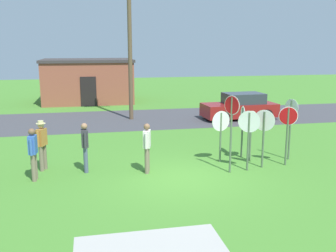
# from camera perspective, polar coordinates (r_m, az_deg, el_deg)

# --- Properties ---
(ground_plane) EXTENTS (80.00, 80.00, 0.00)m
(ground_plane) POSITION_cam_1_polar(r_m,az_deg,el_deg) (12.32, 1.64, -7.96)
(ground_plane) COLOR #47842D
(street_asphalt) EXTENTS (60.00, 6.40, 0.01)m
(street_asphalt) POSITION_cam_1_polar(r_m,az_deg,el_deg) (22.26, -4.52, 1.07)
(street_asphalt) COLOR #424247
(street_asphalt) RESTS_ON ground
(building_background) EXTENTS (6.71, 5.10, 3.23)m
(building_background) POSITION_cam_1_polar(r_m,az_deg,el_deg) (29.75, -11.95, 6.74)
(building_background) COLOR brown
(building_background) RESTS_ON ground
(utility_pole) EXTENTS (1.80, 0.24, 8.91)m
(utility_pole) POSITION_cam_1_polar(r_m,az_deg,el_deg) (21.88, -5.79, 13.07)
(utility_pole) COLOR brown
(utility_pole) RESTS_ON ground
(parked_car_on_street) EXTENTS (4.39, 2.19, 1.51)m
(parked_car_on_street) POSITION_cam_1_polar(r_m,az_deg,el_deg) (22.60, 10.84, 2.82)
(parked_car_on_street) COLOR maroon
(parked_car_on_street) RESTS_ON ground
(stop_sign_rear_left) EXTENTS (0.58, 0.47, 2.06)m
(stop_sign_rear_left) POSITION_cam_1_polar(r_m,az_deg,el_deg) (13.48, 14.25, -0.39)
(stop_sign_rear_left) COLOR #51664C
(stop_sign_rear_left) RESTS_ON ground
(stop_sign_nearest) EXTENTS (0.64, 0.36, 1.88)m
(stop_sign_nearest) POSITION_cam_1_polar(r_m,az_deg,el_deg) (14.24, 12.39, -0.17)
(stop_sign_nearest) COLOR #51664C
(stop_sign_nearest) RESTS_ON ground
(stop_sign_rear_right) EXTENTS (0.65, 0.38, 2.08)m
(stop_sign_rear_right) POSITION_cam_1_polar(r_m,az_deg,el_deg) (13.04, 12.09, -0.62)
(stop_sign_rear_right) COLOR #51664C
(stop_sign_rear_right) RESTS_ON ground
(stop_sign_low_front) EXTENTS (0.31, 0.57, 2.62)m
(stop_sign_low_front) POSITION_cam_1_polar(r_m,az_deg,el_deg) (12.63, 9.53, 0.57)
(stop_sign_low_front) COLOR #51664C
(stop_sign_low_front) RESTS_ON ground
(stop_sign_leaning_right) EXTENTS (0.72, 0.20, 1.91)m
(stop_sign_leaning_right) POSITION_cam_1_polar(r_m,az_deg,el_deg) (13.85, 7.96, -0.25)
(stop_sign_leaning_right) COLOR #51664C
(stop_sign_leaning_right) RESTS_ON ground
(stop_sign_far_back) EXTENTS (0.61, 0.27, 2.13)m
(stop_sign_far_back) POSITION_cam_1_polar(r_m,az_deg,el_deg) (13.97, 17.59, -0.03)
(stop_sign_far_back) COLOR #51664C
(stop_sign_far_back) RESTS_ON ground
(stop_sign_center_cluster) EXTENTS (0.16, 0.78, 1.99)m
(stop_sign_center_cluster) POSITION_cam_1_polar(r_m,az_deg,el_deg) (14.62, 11.19, 0.52)
(stop_sign_center_cluster) COLOR #51664C
(stop_sign_center_cluster) RESTS_ON ground
(stop_sign_leaning_left) EXTENTS (0.22, 0.59, 2.30)m
(stop_sign_leaning_left) POSITION_cam_1_polar(r_m,az_deg,el_deg) (14.71, 18.02, 0.91)
(stop_sign_leaning_left) COLOR #51664C
(stop_sign_leaning_left) RESTS_ON ground
(person_holding_notes) EXTENTS (0.25, 0.57, 1.69)m
(person_holding_notes) POSITION_cam_1_polar(r_m,az_deg,el_deg) (12.64, -19.68, -3.63)
(person_holding_notes) COLOR #7A6B56
(person_holding_notes) RESTS_ON ground
(person_near_signs) EXTENTS (0.31, 0.55, 1.69)m
(person_near_signs) POSITION_cam_1_polar(r_m,az_deg,el_deg) (12.66, -3.19, -2.91)
(person_near_signs) COLOR #7A6B56
(person_near_signs) RESTS_ON ground
(person_with_sunhat) EXTENTS (0.24, 0.57, 1.69)m
(person_with_sunhat) POSITION_cam_1_polar(r_m,az_deg,el_deg) (13.02, -12.41, -2.76)
(person_with_sunhat) COLOR #4C5670
(person_with_sunhat) RESTS_ON ground
(person_in_blue) EXTENTS (0.45, 0.53, 1.74)m
(person_in_blue) POSITION_cam_1_polar(r_m,az_deg,el_deg) (13.57, -18.55, -2.25)
(person_in_blue) COLOR #7A6B56
(person_in_blue) RESTS_ON ground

